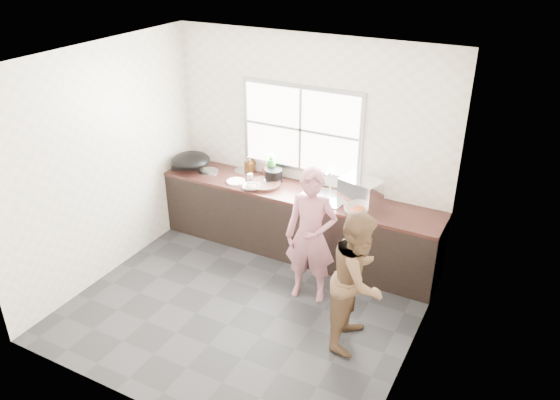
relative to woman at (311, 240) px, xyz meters
The scene contains 30 objects.
floor 1.05m from the woman, 136.36° to the right, with size 3.60×3.20×0.01m, color #2A2A2D.
ceiling 2.12m from the woman, 136.36° to the right, with size 3.60×3.20×0.01m, color silver.
wall_back 1.37m from the woman, 116.69° to the left, with size 3.60×0.01×2.70m, color silver.
wall_left 2.49m from the woman, 167.52° to the right, with size 0.01×3.20×2.70m, color beige.
wall_right 1.50m from the woman, 22.43° to the right, with size 0.01×3.20×2.70m, color silver.
wall_front 2.28m from the woman, 104.39° to the right, with size 3.60×0.01×2.70m, color beige.
cabinet 0.99m from the woman, 125.31° to the left, with size 3.60×0.62×0.82m, color black.
countertop 0.95m from the woman, 125.31° to the left, with size 3.60×0.64×0.04m, color #341A15.
sink 0.81m from the woman, 104.24° to the left, with size 0.55×0.45×0.02m, color silver.
faucet 1.03m from the woman, 101.39° to the left, with size 0.02×0.02×0.30m, color silver.
window_frame 1.50m from the woman, 121.10° to the left, with size 1.60×0.05×1.10m, color #9EA0A5.
window_glazing 1.48m from the woman, 121.70° to the left, with size 1.50×0.01×1.00m, color white.
woman is the anchor object (origin of this frame).
person_side 0.84m from the woman, 32.13° to the right, with size 0.70×0.55×1.45m, color brown.
cutting_board 1.23m from the woman, 143.71° to the left, with size 0.42×0.42×0.04m, color black.
cleaver 1.26m from the woman, 138.03° to the left, with size 0.20×0.10×0.01m, color #BBBCC2.
bowl_mince 1.22m from the woman, 152.40° to the left, with size 0.22×0.22×0.05m, color silver.
bowl_crabs 0.65m from the woman, 62.48° to the left, with size 0.22×0.22×0.07m, color silver.
bowl_held 0.67m from the woman, 118.81° to the left, with size 0.17×0.17×0.05m, color silver.
black_pot 1.32m from the woman, 136.35° to the left, with size 0.22×0.22×0.16m, color black.
plate_food 1.50m from the woman, 154.40° to the left, with size 0.24×0.24×0.02m, color white.
bottle_green 1.47m from the woman, 135.80° to the left, with size 0.13×0.13×0.33m, color #2E892C.
bottle_brown_tall 1.70m from the woman, 143.55° to the left, with size 0.09×0.09×0.20m, color #432810.
bottle_brown_short 1.49m from the woman, 137.23° to the left, with size 0.14×0.14×0.18m, color #501C14.
glass_jar 1.43m from the woman, 147.86° to the left, with size 0.07×0.07×0.10m, color #B8BBBF.
burner 2.35m from the woman, 159.64° to the left, with size 0.39×0.39×0.06m, color black.
wok 2.17m from the woman, 161.97° to the left, with size 0.51×0.51×0.19m, color black.
dish_rack 0.86m from the woman, 70.84° to the left, with size 0.44×0.31×0.33m, color white.
pot_lid_left 1.99m from the woman, 157.62° to the left, with size 0.27×0.27×0.01m, color #BABBC2.
pot_lid_right 1.75m from the woman, 145.24° to the left, with size 0.26×0.26×0.01m, color #AAABB1.
Camera 1 is at (2.61, -4.12, 3.77)m, focal length 35.00 mm.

